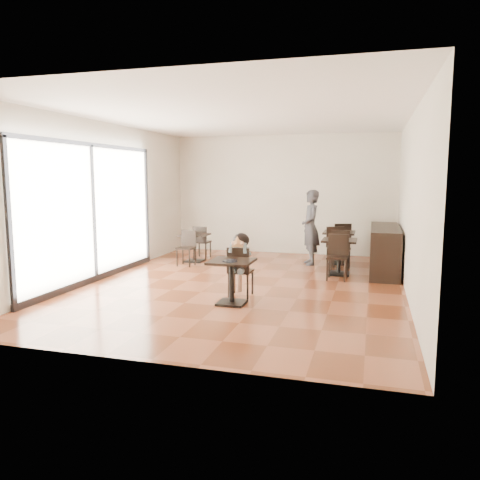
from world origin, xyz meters
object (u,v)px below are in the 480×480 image
(chair_mid_a, at_px, (341,250))
(chair_back_a, at_px, (340,241))
(chair_back_b, at_px, (337,248))
(adult_patron, at_px, (311,227))
(cafe_table_left, at_px, (195,248))
(child, at_px, (241,265))
(cafe_table_mid, at_px, (339,257))
(cafe_table_back, at_px, (339,248))
(chair_left_a, at_px, (202,242))
(child_chair, at_px, (241,271))
(chair_mid_b, at_px, (337,258))
(child_table, at_px, (232,282))
(chair_left_b, at_px, (186,248))

(chair_mid_a, bearing_deg, chair_back_a, -83.66)
(chair_back_a, bearing_deg, chair_back_b, 70.20)
(adult_patron, bearing_deg, chair_back_a, 122.79)
(cafe_table_left, xyz_separation_m, chair_mid_a, (3.53, -0.04, 0.11))
(child, bearing_deg, adult_patron, 76.78)
(cafe_table_mid, height_order, chair_back_a, chair_back_a)
(cafe_table_mid, bearing_deg, child, -123.42)
(child, xyz_separation_m, adult_patron, (0.78, 3.32, 0.33))
(cafe_table_back, bearing_deg, chair_left_a, -177.28)
(child_chair, bearing_deg, chair_back_a, -108.93)
(cafe_table_left, bearing_deg, child, -55.40)
(cafe_table_left, relative_size, chair_left_a, 0.83)
(child, relative_size, chair_left_a, 1.34)
(chair_back_b, bearing_deg, chair_mid_a, -84.33)
(cafe_table_back, xyz_separation_m, chair_back_b, (0.00, -0.55, 0.08))
(child, xyz_separation_m, chair_mid_b, (1.53, 1.77, -0.10))
(cafe_table_mid, height_order, chair_mid_a, chair_mid_a)
(child_chair, relative_size, adult_patron, 0.50)
(child_table, bearing_deg, chair_left_b, 124.60)
(chair_left_a, relative_size, chair_back_b, 0.89)
(chair_mid_a, height_order, chair_mid_b, same)
(cafe_table_mid, relative_size, chair_mid_b, 0.83)
(child_chair, height_order, chair_left_b, child_chair)
(chair_mid_a, bearing_deg, chair_mid_b, 92.05)
(adult_patron, bearing_deg, chair_left_b, -90.73)
(child_table, height_order, chair_back_b, chair_back_b)
(adult_patron, distance_m, chair_mid_b, 1.78)
(chair_mid_b, relative_size, chair_left_a, 1.11)
(cafe_table_mid, distance_m, chair_mid_a, 0.56)
(chair_mid_b, xyz_separation_m, chair_back_b, (-0.10, 1.31, 0.01))
(cafe_table_mid, bearing_deg, cafe_table_back, 94.29)
(child_chair, xyz_separation_m, child, (0.00, 0.00, 0.11))
(cafe_table_left, distance_m, chair_mid_b, 3.72)
(adult_patron, xyz_separation_m, chair_left_a, (-2.79, 0.14, -0.47))
(child_table, height_order, adult_patron, adult_patron)
(chair_mid_a, bearing_deg, child_table, 67.95)
(cafe_table_left, distance_m, chair_left_b, 0.55)
(cafe_table_mid, xyz_separation_m, chair_left_b, (-3.53, 0.04, 0.03))
(child_table, relative_size, chair_left_a, 0.89)
(cafe_table_mid, height_order, chair_mid_b, chair_mid_b)
(cafe_table_back, bearing_deg, chair_back_a, 90.00)
(cafe_table_mid, relative_size, cafe_table_back, 0.98)
(child, height_order, chair_back_a, child)
(cafe_table_mid, bearing_deg, child_table, -118.07)
(child, xyz_separation_m, cafe_table_back, (1.43, 3.62, -0.17))
(adult_patron, relative_size, chair_back_b, 1.90)
(child_table, distance_m, chair_left_a, 4.48)
(chair_left_a, bearing_deg, cafe_table_left, 92.26)
(adult_patron, height_order, chair_left_a, adult_patron)
(cafe_table_left, height_order, chair_back_a, chair_back_a)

